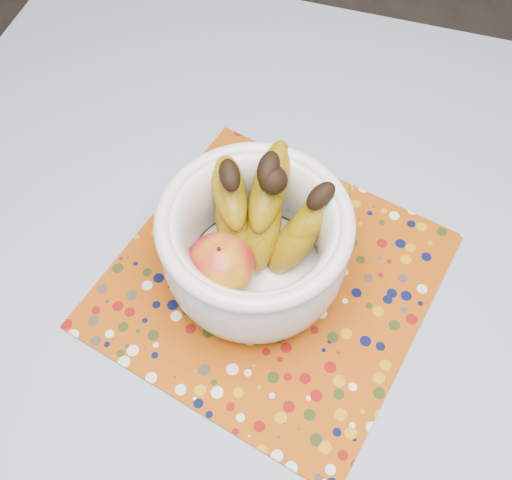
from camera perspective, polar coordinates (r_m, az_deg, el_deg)
table at (r=0.84m, az=4.57°, el=-12.99°), size 1.20×1.20×0.75m
tablecloth at (r=0.76m, az=5.00°, el=-11.02°), size 1.32×1.32×0.01m
placemat at (r=0.79m, az=1.43°, el=-3.82°), size 0.47×0.47×0.00m
fruit_bowl at (r=0.73m, az=0.18°, el=0.43°), size 0.26×0.24×0.18m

